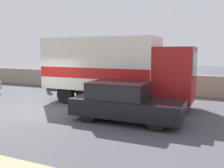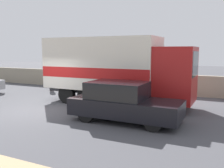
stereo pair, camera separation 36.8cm
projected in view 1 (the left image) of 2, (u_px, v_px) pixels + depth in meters
The scene contains 5 objects.
ground_plane at pixel (36, 111), 11.67m from camera, with size 80.00×80.00×0.00m, color #47474C.
stone_wall_backdrop at pixel (103, 81), 18.11m from camera, with size 60.00×0.35×1.30m.
box_truck at pixel (112, 68), 12.98m from camera, with size 7.79×2.35×3.48m.
car_hatchback at pixel (124, 102), 9.92m from camera, with size 4.39×1.77×1.58m.
pedestrian at pixel (48, 79), 17.44m from camera, with size 0.36×0.36×1.64m.
Camera 1 is at (7.88, -8.97, 2.81)m, focal length 40.00 mm.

